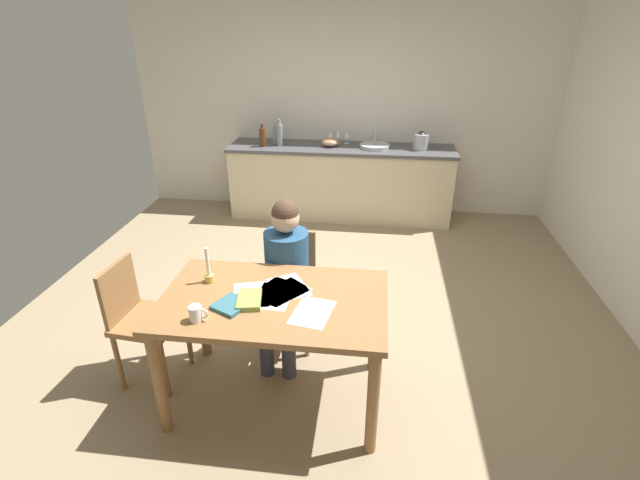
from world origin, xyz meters
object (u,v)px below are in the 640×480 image
at_px(book_cookery, 249,300).
at_px(bottle_oil, 263,137).
at_px(dining_table, 274,314).
at_px(candlestick, 209,273).
at_px(mixing_bowl, 330,142).
at_px(wine_glass_by_kettle, 338,135).
at_px(coffee_mug, 196,314).
at_px(wine_glass_near_sink, 347,135).
at_px(person_seated, 285,271).
at_px(bottle_vinegar, 276,135).
at_px(chair_at_table, 290,282).
at_px(wine_glass_back_left, 330,134).
at_px(chair_side_empty, 140,317).
at_px(stovetop_kettle, 421,141).
at_px(sink_unit, 375,146).
at_px(bottle_wine_red, 280,134).
at_px(book_magazine, 231,305).

height_order(book_cookery, bottle_oil, bottle_oil).
distance_m(dining_table, candlestick, 0.50).
distance_m(mixing_bowl, wine_glass_by_kettle, 0.17).
height_order(coffee_mug, wine_glass_near_sink, wine_glass_near_sink).
distance_m(person_seated, bottle_vinegar, 2.83).
bearing_deg(person_seated, bottle_vinegar, 103.11).
xyz_separation_m(chair_at_table, wine_glass_back_left, (0.03, 2.68, 0.52)).
relative_size(chair_at_table, chair_side_empty, 0.99).
bearing_deg(dining_table, book_cookery, -156.67).
xyz_separation_m(chair_side_empty, bottle_vinegar, (0.28, 3.17, 0.51)).
bearing_deg(bottle_vinegar, wine_glass_near_sink, 5.92).
bearing_deg(stovetop_kettle, bottle_oil, -177.03).
height_order(person_seated, chair_side_empty, person_seated).
height_order(mixing_bowl, wine_glass_back_left, wine_glass_back_left).
height_order(sink_unit, bottle_wine_red, bottle_wine_red).
xyz_separation_m(bottle_wine_red, stovetop_kettle, (1.69, 0.03, -0.04)).
bearing_deg(wine_glass_near_sink, bottle_oil, -166.06).
distance_m(bottle_oil, wine_glass_back_left, 0.83).
height_order(dining_table, wine_glass_by_kettle, wine_glass_by_kettle).
bearing_deg(book_cookery, chair_side_empty, 159.10).
bearing_deg(bottle_wine_red, wine_glass_near_sink, 12.63).
height_order(sink_unit, wine_glass_near_sink, sink_unit).
bearing_deg(wine_glass_near_sink, chair_side_empty, -109.51).
distance_m(candlestick, book_magazine, 0.35).
bearing_deg(sink_unit, bottle_vinegar, 177.41).
xyz_separation_m(person_seated, wine_glass_by_kettle, (0.13, 2.83, 0.33)).
distance_m(chair_at_table, person_seated, 0.24).
bearing_deg(chair_at_table, book_magazine, -104.25).
relative_size(chair_side_empty, candlestick, 3.62).
bearing_deg(sink_unit, person_seated, -102.30).
xyz_separation_m(mixing_bowl, wine_glass_back_left, (-0.01, 0.14, 0.06)).
xyz_separation_m(sink_unit, wine_glass_by_kettle, (-0.46, 0.15, 0.09)).
height_order(coffee_mug, wine_glass_back_left, wine_glass_back_left).
xyz_separation_m(candlestick, wine_glass_back_left, (0.45, 3.21, 0.16)).
distance_m(candlestick, wine_glass_back_left, 3.24).
bearing_deg(person_seated, coffee_mug, -113.62).
height_order(book_cookery, bottle_vinegar, bottle_vinegar).
height_order(dining_table, bottle_vinegar, bottle_vinegar).
bearing_deg(stovetop_kettle, candlestick, -116.78).
bearing_deg(chair_side_empty, wine_glass_by_kettle, 72.16).
bearing_deg(wine_glass_near_sink, dining_table, -93.47).
distance_m(person_seated, bottle_oil, 2.72).
xyz_separation_m(candlestick, wine_glass_by_kettle, (0.55, 3.21, 0.16)).
xyz_separation_m(chair_at_table, coffee_mug, (-0.35, -0.94, 0.34)).
bearing_deg(coffee_mug, chair_side_empty, 147.26).
relative_size(sink_unit, bottle_vinegar, 1.45).
xyz_separation_m(dining_table, stovetop_kettle, (1.09, 3.20, 0.33)).
bearing_deg(chair_side_empty, chair_at_table, 31.78).
height_order(dining_table, person_seated, person_seated).
distance_m(book_magazine, sink_unit, 3.41).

